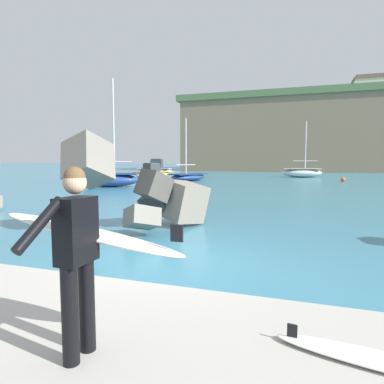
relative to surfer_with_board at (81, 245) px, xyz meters
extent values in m
plane|color=teal|center=(-0.66, 3.66, -1.28)|extent=(400.00, 400.00, 0.00)
cube|color=#B2ADA3|center=(-0.66, -0.34, -1.16)|extent=(48.00, 4.40, 0.24)
cube|color=slate|center=(-2.20, 5.52, -0.74)|extent=(1.11, 1.17, 0.86)
cube|color=#3D3A38|center=(-2.60, 7.36, -0.56)|extent=(1.02, 1.00, 1.09)
cube|color=slate|center=(-3.78, 5.41, 0.77)|extent=(1.46, 1.52, 1.68)
cube|color=#4C4944|center=(-2.37, 6.67, 0.02)|extent=(1.09, 1.23, 1.06)
cube|color=gray|center=(-1.74, 7.47, -0.51)|extent=(1.70, 1.53, 1.46)
cylinder|color=black|center=(0.03, -0.23, -0.59)|extent=(0.15, 0.15, 0.90)
cylinder|color=black|center=(0.03, 0.01, -0.59)|extent=(0.15, 0.15, 0.90)
cube|color=black|center=(0.03, -0.11, 0.16)|extent=(0.23, 0.38, 0.60)
sphere|color=tan|center=(0.03, -0.11, 0.59)|extent=(0.21, 0.21, 0.21)
sphere|color=brown|center=(0.03, -0.11, 0.64)|extent=(0.19, 0.19, 0.19)
cylinder|color=black|center=(-0.02, -0.49, 0.28)|extent=(0.10, 0.53, 0.41)
cylinder|color=black|center=(0.04, 0.14, 0.12)|extent=(0.09, 0.09, 0.56)
ellipsoid|color=white|center=(-0.06, 0.21, 0.06)|extent=(2.10, 0.39, 0.37)
cube|color=black|center=(0.89, 0.20, 0.13)|extent=(0.12, 0.02, 0.16)
cube|color=black|center=(1.90, 0.79, -0.92)|extent=(0.10, 0.04, 0.14)
ellipsoid|color=#EAC64C|center=(-15.23, 34.10, -0.91)|extent=(3.74, 5.93, 0.73)
cube|color=#AF9539|center=(-15.23, 34.10, -0.59)|extent=(3.44, 5.46, 0.10)
cube|color=#33383D|center=(-15.36, 33.70, -0.09)|extent=(1.72, 1.98, 0.91)
cube|color=#334C5B|center=(-15.36, 33.70, 0.42)|extent=(1.55, 1.78, 0.12)
ellipsoid|color=navy|center=(-9.48, 29.91, -0.92)|extent=(3.70, 4.85, 0.71)
cube|color=navy|center=(-9.48, 29.91, -0.61)|extent=(3.40, 4.46, 0.10)
cylinder|color=silver|center=(-9.62, 29.61, 2.20)|extent=(0.12, 0.12, 5.52)
cylinder|color=silver|center=(-9.62, 29.61, 0.33)|extent=(1.22, 2.43, 0.08)
ellipsoid|color=white|center=(-20.55, 45.49, -0.86)|extent=(5.78, 2.33, 0.84)
cube|color=#ACACAC|center=(-20.55, 45.49, -0.48)|extent=(5.32, 2.14, 0.10)
cube|color=#33383D|center=(-20.13, 45.53, 0.24)|extent=(1.79, 1.23, 1.35)
cube|color=#334C5B|center=(-20.13, 45.53, 0.98)|extent=(1.61, 1.11, 0.12)
ellipsoid|color=navy|center=(-12.58, 20.43, -0.75)|extent=(4.78, 3.68, 1.05)
cube|color=navy|center=(-12.58, 20.43, -0.26)|extent=(4.40, 3.39, 0.10)
cylinder|color=silver|center=(-12.29, 20.58, 3.39)|extent=(0.12, 0.12, 7.23)
cylinder|color=silver|center=(-12.29, 20.58, 0.68)|extent=(2.39, 1.26, 0.08)
ellipsoid|color=beige|center=(1.29, 40.82, -0.73)|extent=(4.99, 2.74, 1.10)
cube|color=#9C9991|center=(1.29, 40.82, -0.22)|extent=(4.59, 2.52, 0.10)
cylinder|color=silver|center=(1.64, 40.88, 2.66)|extent=(0.12, 0.12, 5.68)
cylinder|color=silver|center=(1.64, 40.88, 0.72)|extent=(2.81, 0.56, 0.08)
ellipsoid|color=#1E6656|center=(-20.68, 28.31, -0.87)|extent=(4.80, 4.47, 0.81)
cube|color=#164C41|center=(-20.68, 28.31, -0.50)|extent=(4.42, 4.12, 0.10)
cube|color=silver|center=(-20.40, 28.07, -0.01)|extent=(1.77, 1.73, 0.90)
cube|color=#334C5B|center=(-20.40, 28.07, 0.50)|extent=(1.60, 1.55, 0.12)
sphere|color=#E54C1E|center=(5.21, 33.15, -1.06)|extent=(0.44, 0.44, 0.44)
cube|color=beige|center=(14.05, 75.56, 14.96)|extent=(7.70, 5.72, 3.63)
cube|color=#66564C|center=(14.05, 75.56, 16.92)|extent=(8.08, 6.00, 0.30)
cube|color=silver|center=(14.18, 78.46, 15.57)|extent=(6.47, 4.21, 4.84)
cube|color=#66564C|center=(14.18, 78.46, 18.14)|extent=(6.79, 4.42, 0.30)
camera|label=1|loc=(2.00, -2.64, 0.79)|focal=31.93mm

